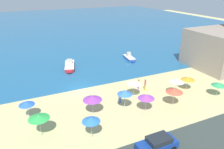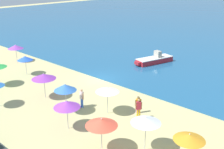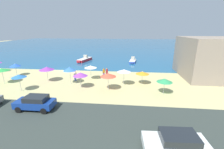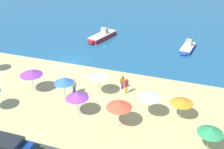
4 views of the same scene
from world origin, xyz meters
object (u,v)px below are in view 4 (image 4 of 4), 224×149
beach_umbrella_10 (77,95)px  skiff_nearshore (188,47)px  beach_umbrella_1 (182,101)px  beach_umbrella_2 (149,96)px  beach_umbrella_5 (64,80)px  bather_0 (126,85)px  bather_2 (122,81)px  skiff_offshore (102,36)px  parked_car_1 (6,147)px  bather_1 (74,85)px  beach_umbrella_3 (119,105)px  beach_umbrella_8 (31,73)px  beach_umbrella_9 (99,75)px  beach_umbrella_0 (211,131)px

beach_umbrella_10 → skiff_nearshore: 20.28m
beach_umbrella_1 → beach_umbrella_2: bearing=-164.8°
beach_umbrella_5 → bather_0: beach_umbrella_5 is taller
bather_2 → skiff_offshore: size_ratio=0.27×
beach_umbrella_10 → bather_2: bearing=66.8°
beach_umbrella_5 → bather_2: beach_umbrella_5 is taller
beach_umbrella_10 → parked_car_1: beach_umbrella_10 is taller
bather_1 → beach_umbrella_1: bearing=-3.8°
beach_umbrella_2 → beach_umbrella_3: beach_umbrella_2 is taller
beach_umbrella_8 → bather_1: beach_umbrella_8 is taller
skiff_nearshore → skiff_offshore: skiff_offshore is taller
beach_umbrella_8 → bather_1: size_ratio=1.42×
beach_umbrella_2 → bather_0: (-3.02, 3.23, -1.29)m
bather_1 → bather_0: bearing=19.0°
bather_2 → parked_car_1: (-5.34, -12.18, -0.03)m
beach_umbrella_3 → beach_umbrella_8: size_ratio=0.99×
beach_umbrella_5 → skiff_offshore: size_ratio=0.47×
beach_umbrella_2 → beach_umbrella_3: (-2.10, -2.06, -0.10)m
beach_umbrella_3 → beach_umbrella_9: size_ratio=1.02×
beach_umbrella_9 → beach_umbrella_2: bearing=-21.6°
bather_2 → skiff_nearshore: bather_2 is taller
beach_umbrella_0 → parked_car_1: beach_umbrella_0 is taller
bather_1 → bather_2: 5.08m
beach_umbrella_5 → beach_umbrella_9: beach_umbrella_5 is taller
parked_car_1 → skiff_nearshore: bearing=66.5°
beach_umbrella_0 → beach_umbrella_8: (-17.61, 3.09, 0.33)m
bather_1 → skiff_nearshore: size_ratio=0.41×
beach_umbrella_2 → beach_umbrella_10: 6.37m
beach_umbrella_2 → skiff_nearshore: bearing=83.7°
beach_umbrella_1 → beach_umbrella_3: beach_umbrella_3 is taller
beach_umbrella_1 → skiff_nearshore: beach_umbrella_1 is taller
beach_umbrella_5 → beach_umbrella_10: 2.66m
beach_umbrella_9 → bather_1: beach_umbrella_9 is taller
beach_umbrella_3 → beach_umbrella_5: (-6.16, 1.91, 0.19)m
beach_umbrella_9 → bather_1: size_ratio=1.39×
bather_2 → skiff_offshore: 14.89m
beach_umbrella_2 → bather_1: beach_umbrella_2 is taller
skiff_offshore → skiff_nearshore: bearing=-0.8°
beach_umbrella_5 → bather_1: (0.17, 1.63, -1.40)m
beach_umbrella_2 → bather_1: 8.32m
beach_umbrella_1 → bather_2: (-6.45, 3.26, -0.96)m
beach_umbrella_1 → beach_umbrella_9: size_ratio=0.85×
beach_umbrella_0 → bather_2: (-8.96, 6.61, -0.99)m
beach_umbrella_1 → beach_umbrella_2: 2.92m
beach_umbrella_5 → beach_umbrella_8: 4.12m
beach_umbrella_9 → skiff_offshore: beach_umbrella_9 is taller
beach_umbrella_8 → beach_umbrella_9: beach_umbrella_8 is taller
beach_umbrella_9 → skiff_offshore: 15.84m
beach_umbrella_3 → skiff_nearshore: (3.96, 18.92, -1.80)m
beach_umbrella_1 → skiff_nearshore: bearing=93.3°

